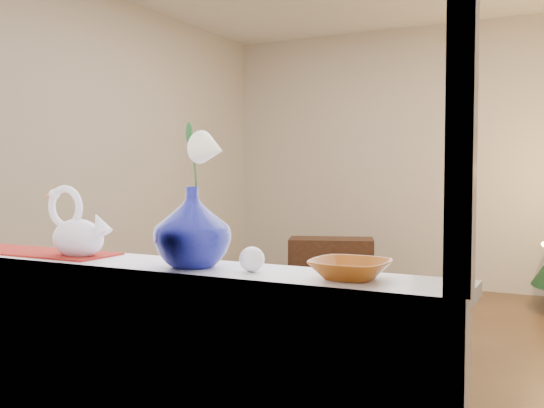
% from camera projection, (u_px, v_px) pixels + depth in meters
% --- Properties ---
extents(ground, '(5.00, 5.00, 0.00)m').
position_uv_depth(ground, '(354.00, 350.00, 4.07)').
color(ground, '#3B2418').
rests_on(ground, ground).
extents(wall_back, '(4.50, 0.10, 2.70)m').
position_uv_depth(wall_back, '(434.00, 157.00, 6.24)').
color(wall_back, beige).
rests_on(wall_back, ground).
extents(wall_front, '(4.50, 0.10, 2.70)m').
position_uv_depth(wall_front, '(79.00, 119.00, 1.77)').
color(wall_front, beige).
rests_on(wall_front, ground).
extents(wall_left, '(0.10, 5.00, 2.70)m').
position_uv_depth(wall_left, '(96.00, 153.00, 5.01)').
color(wall_left, beige).
rests_on(wall_left, ground).
extents(windowsill, '(2.20, 0.26, 0.04)m').
position_uv_depth(windowsill, '(111.00, 265.00, 1.91)').
color(windowsill, white).
rests_on(windowsill, window_apron).
extents(window_frame, '(2.22, 0.06, 1.60)m').
position_uv_depth(window_frame, '(84.00, 0.00, 1.78)').
color(window_frame, white).
rests_on(window_frame, windowsill).
extents(runner, '(0.70, 0.20, 0.01)m').
position_uv_depth(runner, '(25.00, 251.00, 2.08)').
color(runner, maroon).
rests_on(runner, windowsill).
extents(swan, '(0.28, 0.21, 0.22)m').
position_uv_depth(swan, '(78.00, 223.00, 1.95)').
color(swan, white).
rests_on(swan, windowsill).
extents(blue_vase, '(0.26, 0.26, 0.27)m').
position_uv_depth(blue_vase, '(192.00, 221.00, 1.75)').
color(blue_vase, navy).
rests_on(blue_vase, windowsill).
extents(lily, '(0.15, 0.08, 0.20)m').
position_uv_depth(lily, '(192.00, 139.00, 1.73)').
color(lily, white).
rests_on(lily, blue_vase).
extents(paperweight, '(0.09, 0.09, 0.07)m').
position_uv_depth(paperweight, '(252.00, 259.00, 1.66)').
color(paperweight, white).
rests_on(paperweight, windowsill).
extents(amber_dish, '(0.18, 0.18, 0.04)m').
position_uv_depth(amber_dish, '(350.00, 271.00, 1.55)').
color(amber_dish, '#9A4A10').
rests_on(amber_dish, windowsill).
extents(side_table, '(0.86, 0.63, 0.58)m').
position_uv_depth(side_table, '(331.00, 269.00, 5.64)').
color(side_table, black).
rests_on(side_table, ground).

